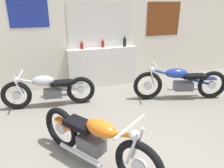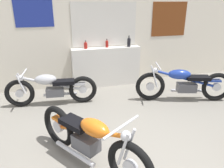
# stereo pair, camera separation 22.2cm
# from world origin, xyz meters

# --- Properties ---
(wall_back) EXTENTS (10.00, 0.07, 2.80)m
(wall_back) POSITION_xyz_m (0.03, 3.75, 1.41)
(wall_back) COLOR beige
(wall_back) RESTS_ON ground_plane
(sill_counter) EXTENTS (1.81, 0.28, 1.03)m
(sill_counter) POSITION_xyz_m (0.62, 3.57, 0.52)
(sill_counter) COLOR silver
(sill_counter) RESTS_ON ground_plane
(bottle_leftmost) EXTENTS (0.08, 0.08, 0.20)m
(bottle_leftmost) POSITION_xyz_m (0.10, 3.59, 1.12)
(bottle_leftmost) COLOR maroon
(bottle_leftmost) RESTS_ON sill_counter
(bottle_left_center) EXTENTS (0.07, 0.07, 0.22)m
(bottle_left_center) POSITION_xyz_m (0.66, 3.61, 1.13)
(bottle_left_center) COLOR maroon
(bottle_left_center) RESTS_ON sill_counter
(bottle_center) EXTENTS (0.09, 0.09, 0.29)m
(bottle_center) POSITION_xyz_m (1.23, 3.54, 1.16)
(bottle_center) COLOR black
(bottle_center) RESTS_ON sill_counter
(motorcycle_orange) EXTENTS (1.23, 1.75, 0.85)m
(motorcycle_orange) POSITION_xyz_m (-0.38, 0.61, 0.41)
(motorcycle_orange) COLOR black
(motorcycle_orange) RESTS_ON ground_plane
(motorcycle_blue) EXTENTS (2.11, 0.85, 0.83)m
(motorcycle_blue) POSITION_xyz_m (2.07, 2.14, 0.41)
(motorcycle_blue) COLOR black
(motorcycle_blue) RESTS_ON ground_plane
(motorcycle_silver) EXTENTS (1.97, 0.64, 0.77)m
(motorcycle_silver) POSITION_xyz_m (-0.82, 2.73, 0.38)
(motorcycle_silver) COLOR black
(motorcycle_silver) RESTS_ON ground_plane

